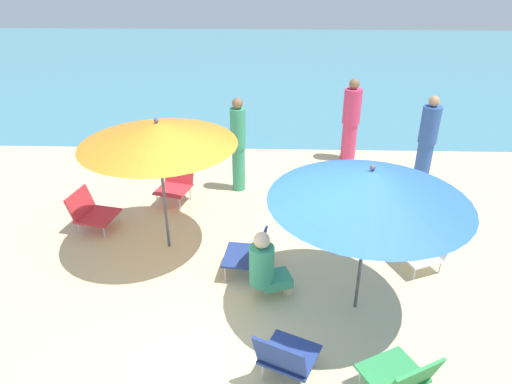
% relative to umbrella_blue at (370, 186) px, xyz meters
% --- Properties ---
extents(ground_plane, '(40.00, 40.00, 0.00)m').
position_rel_umbrella_blue_xyz_m(ground_plane, '(-1.20, -0.25, -1.63)').
color(ground_plane, beige).
extents(sea_water, '(40.00, 16.00, 0.01)m').
position_rel_umbrella_blue_xyz_m(sea_water, '(-1.20, 12.87, -1.62)').
color(sea_water, teal).
rests_on(sea_water, ground_plane).
extents(umbrella_blue, '(2.17, 2.17, 1.87)m').
position_rel_umbrella_blue_xyz_m(umbrella_blue, '(0.00, 0.00, 0.00)').
color(umbrella_blue, '#4C4C51').
rests_on(umbrella_blue, ground_plane).
extents(umbrella_orange, '(2.05, 2.05, 1.92)m').
position_rel_umbrella_blue_xyz_m(umbrella_orange, '(-2.49, 1.21, 0.09)').
color(umbrella_orange, '#4C4C51').
rests_on(umbrella_orange, ground_plane).
extents(beach_chair_a, '(0.75, 0.75, 0.63)m').
position_rel_umbrella_blue_xyz_m(beach_chair_a, '(0.19, -1.31, -1.30)').
color(beach_chair_a, '#33934C').
rests_on(beach_chair_a, ground_plane).
extents(beach_chair_b, '(0.71, 0.75, 0.66)m').
position_rel_umbrella_blue_xyz_m(beach_chair_b, '(-0.87, -1.11, -1.30)').
color(beach_chair_b, navy).
rests_on(beach_chair_b, ground_plane).
extents(beach_chair_c, '(0.64, 0.71, 0.64)m').
position_rel_umbrella_blue_xyz_m(beach_chair_c, '(-2.61, 2.56, -1.29)').
color(beach_chair_c, red).
rests_on(beach_chair_c, ground_plane).
extents(beach_chair_d, '(0.70, 0.66, 0.59)m').
position_rel_umbrella_blue_xyz_m(beach_chair_d, '(-3.74, 1.66, -1.33)').
color(beach_chair_d, red).
rests_on(beach_chair_d, ground_plane).
extents(beach_chair_e, '(0.59, 0.61, 0.59)m').
position_rel_umbrella_blue_xyz_m(beach_chair_e, '(-1.30, 0.61, -1.30)').
color(beach_chair_e, navy).
rests_on(beach_chair_e, ground_plane).
extents(beach_chair_f, '(0.76, 0.71, 0.64)m').
position_rel_umbrella_blue_xyz_m(beach_chair_f, '(1.06, 0.85, -1.32)').
color(beach_chair_f, white).
rests_on(beach_chair_f, ground_plane).
extents(person_a, '(0.54, 0.41, 0.95)m').
position_rel_umbrella_blue_xyz_m(person_a, '(-1.08, 0.13, -1.16)').
color(person_a, '#389970').
rests_on(person_a, ground_plane).
extents(person_b, '(0.26, 0.26, 1.66)m').
position_rel_umbrella_blue_xyz_m(person_b, '(-1.59, 3.02, -0.78)').
color(person_b, '#389970').
rests_on(person_b, ground_plane).
extents(person_c, '(0.31, 0.31, 1.66)m').
position_rel_umbrella_blue_xyz_m(person_c, '(1.64, 3.22, -0.79)').
color(person_c, '#2D519E').
rests_on(person_c, ground_plane).
extents(person_d, '(0.34, 0.34, 1.64)m').
position_rel_umbrella_blue_xyz_m(person_d, '(0.51, 4.40, -0.81)').
color(person_d, '#DB3866').
rests_on(person_d, ground_plane).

